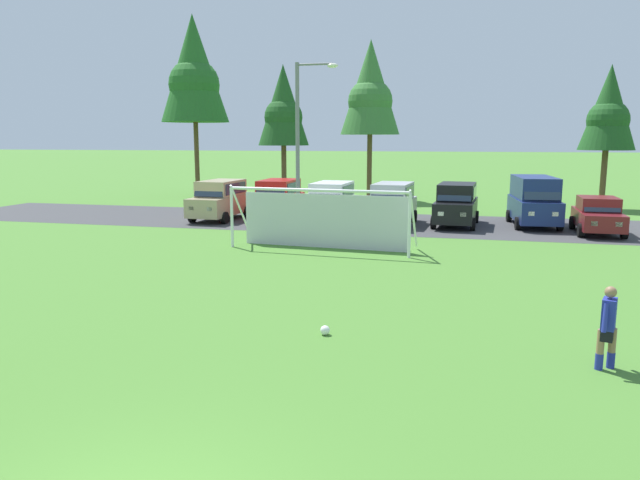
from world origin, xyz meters
The scene contains 17 objects.
ground_plane centered at (0.00, 15.00, 0.00)m, with size 400.00×400.00×0.00m, color #477A2D.
parking_lot_strip centered at (0.00, 25.70, 0.00)m, with size 52.00×8.40×0.01m, color #3D3D3F.
soccer_ball centered at (0.71, 7.25, 0.11)m, with size 0.22×0.22×0.22m.
soccer_goal centered at (-1.87, 17.72, 1.29)m, with size 7.54×2.51×2.57m.
player_striker_near centered at (6.43, 6.60, 0.82)m, with size 0.39×0.70×1.64m.
parked_car_slot_far_left centered at (-9.41, 24.94, 1.11)m, with size 2.30×4.68×2.16m.
parked_car_slot_left centered at (-6.46, 26.17, 1.11)m, with size 2.16×4.61×2.16m.
parked_car_slot_center_left centered at (-3.14, 24.95, 1.11)m, with size 2.24×4.65×2.16m.
parked_car_slot_center centered at (0.04, 25.17, 1.11)m, with size 2.37×4.72×2.16m.
parked_car_slot_center_right centered at (3.28, 25.67, 1.11)m, with size 2.37×4.72×2.16m.
parked_car_slot_right centered at (7.13, 26.50, 1.34)m, with size 2.47×4.93×2.52m.
parked_car_slot_far_right centered at (9.78, 24.53, 0.88)m, with size 2.12×4.24×1.72m.
tree_left_edge centered at (-16.68, 37.43, 9.42)m, with size 5.13×5.13×13.69m.
tree_mid_left centered at (-8.89, 35.13, 6.54)m, with size 3.57×3.57×9.52m.
tree_center_back centered at (-3.16, 37.68, 7.82)m, with size 4.26×4.26×11.36m.
tree_mid_right centered at (12.12, 35.25, 6.14)m, with size 3.35×3.35×8.94m.
street_lamp centered at (-3.55, 20.59, 4.00)m, with size 2.00×0.32×7.72m.
Camera 1 is at (3.66, -5.28, 4.39)m, focal length 33.19 mm.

